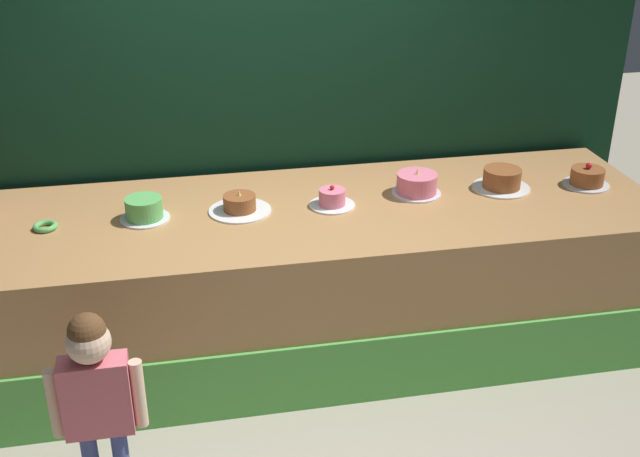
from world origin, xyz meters
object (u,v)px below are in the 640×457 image
cake_far_left (144,209)px  cake_right (502,180)px  donut (45,226)px  cake_center_right (417,184)px  child_figure (96,390)px  cake_left (240,205)px  cake_center_left (332,199)px  cake_far_right (587,177)px

cake_far_left → cake_right: same height
donut → cake_center_right: cake_center_right is taller
child_figure → donut: 1.24m
cake_left → cake_center_left: 0.52m
cake_center_right → cake_far_right: 1.04m
cake_center_right → cake_far_right: size_ratio=1.06×
donut → cake_left: cake_left is taller
cake_center_left → cake_far_right: size_ratio=0.95×
cake_center_left → cake_right: bearing=3.0°
donut → cake_far_right: bearing=0.0°
cake_far_left → cake_center_right: (1.56, 0.05, 0.00)m
donut → cake_far_right: (3.11, 0.00, 0.04)m
child_figure → donut: child_figure is taller
cake_far_left → cake_left: cake_left is taller
cake_center_left → cake_far_right: cake_far_right is taller
cake_far_right → donut: bearing=-180.0°
cake_right → cake_far_right: size_ratio=1.25×
donut → cake_right: cake_right is taller
donut → cake_far_right: 3.11m
cake_far_left → cake_right: (2.08, 0.03, -0.00)m
cake_center_left → cake_far_right: 1.56m
cake_center_left → cake_center_right: cake_center_right is taller
child_figure → cake_far_right: 3.06m
cake_center_left → cake_center_right: (0.52, 0.07, 0.02)m
child_figure → cake_center_left: child_figure is taller
child_figure → cake_left: 1.44m
cake_left → cake_center_right: bearing=2.6°
donut → cake_far_right: size_ratio=0.47×
cake_center_left → cake_center_right: size_ratio=0.90×
child_figure → donut: size_ratio=8.07×
cake_far_left → cake_center_left: (1.04, -0.02, -0.02)m
cake_far_left → cake_center_left: cake_center_left is taller
cake_left → cake_center_right: cake_center_right is taller
child_figure → cake_far_right: (2.81, 1.18, 0.26)m
cake_left → cake_far_right: bearing=-0.7°
child_figure → cake_right: (2.30, 1.23, 0.27)m
cake_left → cake_far_right: cake_far_right is taller
cake_center_right → cake_right: size_ratio=0.85×
cake_far_left → cake_center_left: size_ratio=1.04×
cake_left → cake_far_right: size_ratio=1.28×
cake_right → cake_far_right: 0.52m
child_figure → cake_far_left: child_figure is taller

